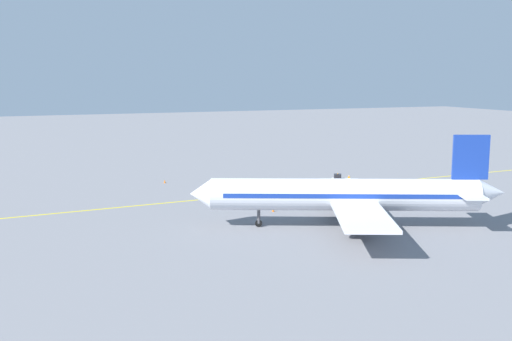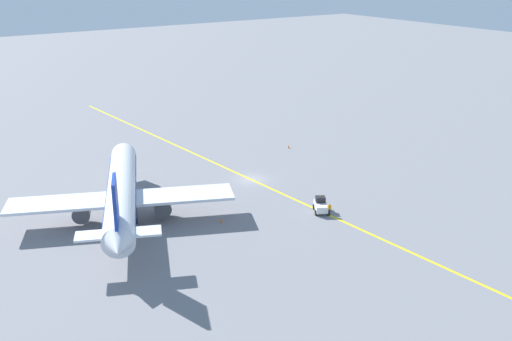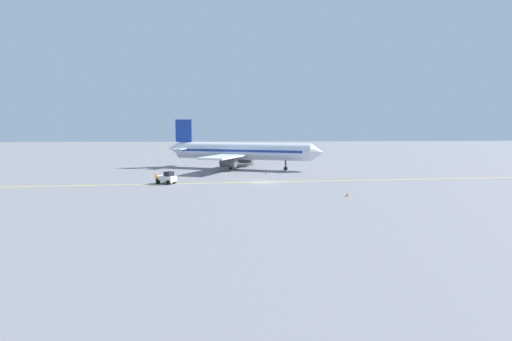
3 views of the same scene
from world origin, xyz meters
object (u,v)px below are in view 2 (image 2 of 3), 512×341
airplane_at_gate (122,193)px  ground_crew_worker (329,209)px  traffic_cone_near_nose (221,220)px  traffic_cone_mid_apron (289,147)px  baggage_tug_white (321,205)px  traffic_cone_by_wingtip (180,190)px

airplane_at_gate → ground_crew_worker: (22.63, -13.88, -2.80)m
traffic_cone_near_nose → traffic_cone_mid_apron: 32.88m
baggage_tug_white → traffic_cone_by_wingtip: (-12.02, 16.80, -0.63)m
traffic_cone_by_wingtip → baggage_tug_white: bearing=-54.4°
baggage_tug_white → ground_crew_worker: baggage_tug_white is taller
airplane_at_gate → baggage_tug_white: size_ratio=10.10×
ground_crew_worker → traffic_cone_by_wingtip: size_ratio=3.05×
baggage_tug_white → traffic_cone_mid_apron: 28.05m
airplane_at_gate → baggage_tug_white: 25.81m
baggage_tug_white → traffic_cone_mid_apron: size_ratio=6.08×
baggage_tug_white → ground_crew_worker: size_ratio=1.99×
traffic_cone_mid_apron → traffic_cone_by_wingtip: size_ratio=1.00×
ground_crew_worker → traffic_cone_mid_apron: (13.31, 26.20, -0.63)m
airplane_at_gate → traffic_cone_mid_apron: bearing=18.9°
airplane_at_gate → ground_crew_worker: size_ratio=20.08×
baggage_tug_white → traffic_cone_by_wingtip: bearing=125.6°
traffic_cone_near_nose → traffic_cone_by_wingtip: 12.27m
traffic_cone_near_nose → baggage_tug_white: bearing=-19.8°
ground_crew_worker → traffic_cone_near_nose: 14.14m
ground_crew_worker → traffic_cone_mid_apron: bearing=63.1°
ground_crew_worker → traffic_cone_by_wingtip: 22.03m
baggage_tug_white → ground_crew_worker: 1.58m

